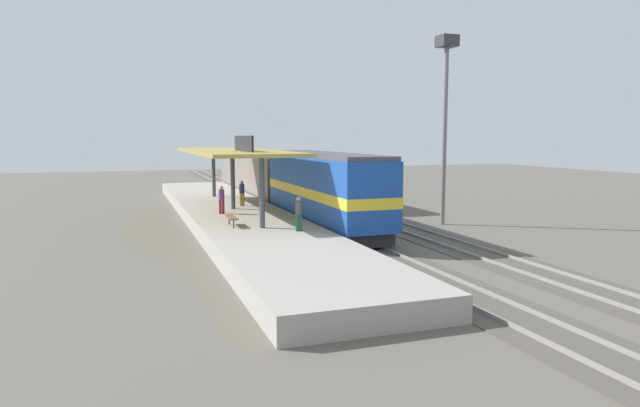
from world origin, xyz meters
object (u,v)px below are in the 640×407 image
at_px(platform_bench, 231,218).
at_px(person_boarding, 221,198).
at_px(person_waiting, 242,192).
at_px(light_mast, 446,90).
at_px(locomotive, 324,190).
at_px(freight_car, 329,181).
at_px(person_walking, 299,212).
at_px(passenger_carriage_single, 256,173).

xyz_separation_m(platform_bench, person_boarding, (0.32, 4.88, 0.51)).
relative_size(person_waiting, person_boarding, 1.00).
bearing_deg(light_mast, locomotive, 175.84).
relative_size(locomotive, freight_car, 1.20).
distance_m(locomotive, light_mast, 9.85).
distance_m(platform_bench, person_walking, 3.94).
distance_m(passenger_carriage_single, freight_car, 7.97).
height_order(passenger_carriage_single, person_walking, passenger_carriage_single).
bearing_deg(person_waiting, locomotive, -57.76).
bearing_deg(light_mast, person_boarding, 167.11).
height_order(locomotive, passenger_carriage_single, locomotive).
height_order(locomotive, light_mast, light_mast).
height_order(passenger_carriage_single, freight_car, passenger_carriage_single).
xyz_separation_m(freight_car, person_boarding, (-10.28, -8.98, -0.12)).
height_order(freight_car, person_waiting, freight_car).
bearing_deg(light_mast, platform_bench, -172.59).
relative_size(passenger_carriage_single, person_boarding, 11.70).
height_order(freight_car, person_boarding, freight_car).
xyz_separation_m(locomotive, person_walking, (-3.14, -5.02, -0.56)).
xyz_separation_m(person_walking, person_boarding, (-2.54, 7.54, 0.00)).
relative_size(passenger_carriage_single, person_waiting, 11.70).
relative_size(platform_bench, person_boarding, 0.99).
bearing_deg(person_boarding, person_waiting, 60.35).
xyz_separation_m(light_mast, person_waiting, (-11.54, 6.50, -6.54)).
bearing_deg(person_boarding, locomotive, -23.89).
bearing_deg(person_boarding, freight_car, 41.13).
relative_size(person_walking, person_boarding, 1.00).
bearing_deg(person_walking, person_boarding, 108.66).
bearing_deg(person_waiting, person_walking, -86.86).
xyz_separation_m(platform_bench, person_waiting, (2.26, 8.29, 0.51)).
height_order(person_waiting, person_walking, same).
bearing_deg(light_mast, person_waiting, 150.62).
xyz_separation_m(platform_bench, freight_car, (10.60, 13.86, 0.63)).
bearing_deg(light_mast, passenger_carriage_single, 112.79).
xyz_separation_m(passenger_carriage_single, person_boarding, (-5.68, -15.48, -0.46)).
bearing_deg(locomotive, person_boarding, 156.11).
bearing_deg(passenger_carriage_single, person_boarding, -110.16).
xyz_separation_m(locomotive, person_boarding, (-5.68, 2.52, -0.56)).
bearing_deg(person_waiting, passenger_carriage_single, 72.78).
height_order(freight_car, person_walking, freight_car).
xyz_separation_m(platform_bench, light_mast, (13.80, 1.80, 7.05)).
xyz_separation_m(locomotive, light_mast, (7.80, -0.57, 5.99)).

